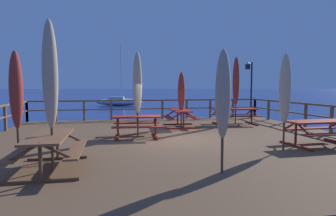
% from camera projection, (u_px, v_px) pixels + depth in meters
% --- Properties ---
extents(ground_plane, '(600.00, 600.00, 0.00)m').
position_uv_depth(ground_plane, '(173.00, 155.00, 9.88)').
color(ground_plane, navy).
extents(wooden_deck, '(13.05, 12.38, 0.61)m').
position_uv_depth(wooden_deck, '(173.00, 147.00, 9.86)').
color(wooden_deck, brown).
rests_on(wooden_deck, ground).
extents(railing_waterside_far, '(12.85, 0.10, 1.09)m').
position_uv_depth(railing_waterside_far, '(150.00, 106.00, 15.68)').
color(railing_waterside_far, brown).
rests_on(railing_waterside_far, wooden_deck).
extents(railing_side_right, '(0.10, 12.18, 1.09)m').
position_uv_depth(railing_side_right, '(332.00, 114.00, 11.03)').
color(railing_side_right, brown).
rests_on(railing_side_right, wooden_deck).
extents(picnic_table_back_left, '(2.14, 1.50, 0.78)m').
position_uv_depth(picnic_table_back_left, '(320.00, 127.00, 8.66)').
color(picnic_table_back_left, maroon).
rests_on(picnic_table_back_left, wooden_deck).
extents(picnic_table_mid_centre, '(1.80, 1.52, 0.78)m').
position_uv_depth(picnic_table_mid_centre, '(137.00, 122.00, 10.07)').
color(picnic_table_mid_centre, maroon).
rests_on(picnic_table_mid_centre, wooden_deck).
extents(picnic_table_mid_left, '(2.19, 1.55, 0.78)m').
position_uv_depth(picnic_table_mid_left, '(235.00, 113.00, 13.54)').
color(picnic_table_mid_left, maroon).
rests_on(picnic_table_mid_left, wooden_deck).
extents(picnic_table_front_right, '(1.40, 2.08, 0.78)m').
position_uv_depth(picnic_table_front_right, '(50.00, 144.00, 6.11)').
color(picnic_table_front_right, brown).
rests_on(picnic_table_front_right, wooden_deck).
extents(picnic_table_mid_right, '(1.47, 1.75, 0.78)m').
position_uv_depth(picnic_table_mid_right, '(180.00, 115.00, 12.68)').
color(picnic_table_mid_right, maroon).
rests_on(picnic_table_mid_right, wooden_deck).
extents(patio_umbrella_short_front, '(0.32, 0.32, 2.70)m').
position_uv_depth(patio_umbrella_short_front, '(16.00, 90.00, 6.97)').
color(patio_umbrella_short_front, '#4C3828').
rests_on(patio_umbrella_short_front, wooden_deck).
extents(patio_umbrella_short_back, '(0.32, 0.32, 3.04)m').
position_uv_depth(patio_umbrella_short_back, '(137.00, 83.00, 9.91)').
color(patio_umbrella_short_back, '#4C3828').
rests_on(patio_umbrella_short_back, wooden_deck).
extents(patio_umbrella_short_mid, '(0.32, 0.32, 3.23)m').
position_uv_depth(patio_umbrella_short_mid, '(236.00, 82.00, 13.38)').
color(patio_umbrella_short_mid, '#4C3828').
rests_on(patio_umbrella_short_mid, wooden_deck).
extents(patio_umbrella_tall_mid_right, '(0.32, 0.32, 3.23)m').
position_uv_depth(patio_umbrella_tall_mid_right, '(50.00, 75.00, 5.96)').
color(patio_umbrella_tall_mid_right, '#4C3828').
rests_on(patio_umbrella_tall_mid_right, wooden_deck).
extents(patio_umbrella_tall_front, '(0.32, 0.32, 2.47)m').
position_uv_depth(patio_umbrella_tall_front, '(181.00, 92.00, 12.56)').
color(patio_umbrella_tall_front, '#4C3828').
rests_on(patio_umbrella_tall_front, wooden_deck).
extents(patio_umbrella_tall_back_right, '(0.32, 0.32, 2.74)m').
position_uv_depth(patio_umbrella_tall_back_right, '(285.00, 89.00, 7.90)').
color(patio_umbrella_tall_back_right, '#4C3828').
rests_on(patio_umbrella_tall_back_right, wooden_deck).
extents(patio_umbrella_tall_mid_left, '(0.32, 0.32, 2.59)m').
position_uv_depth(patio_umbrella_tall_mid_left, '(223.00, 95.00, 5.82)').
color(patio_umbrella_tall_mid_left, '#4C3828').
rests_on(patio_umbrella_tall_mid_left, wooden_deck).
extents(lamp_post_hooked, '(0.57, 0.49, 3.20)m').
position_uv_depth(lamp_post_hooked, '(250.00, 81.00, 16.04)').
color(lamp_post_hooked, black).
rests_on(lamp_post_hooked, wooden_deck).
extents(sailboat_distant, '(6.21, 2.80, 7.72)m').
position_uv_depth(sailboat_distant, '(119.00, 102.00, 36.15)').
color(sailboat_distant, silver).
rests_on(sailboat_distant, ground).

